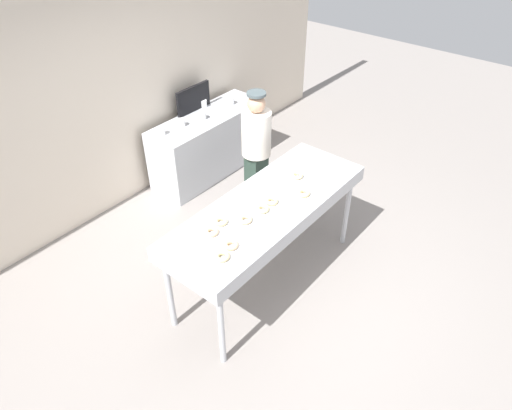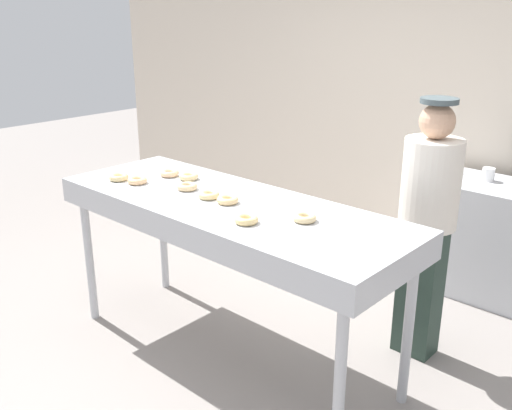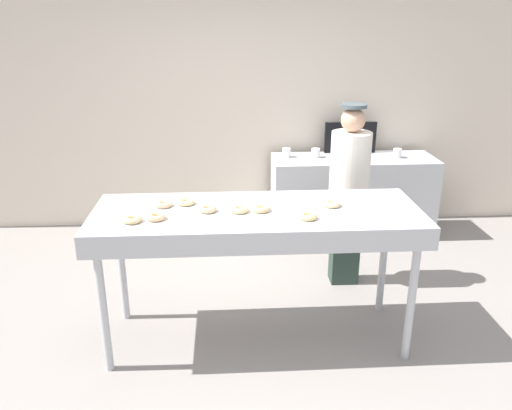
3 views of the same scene
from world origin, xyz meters
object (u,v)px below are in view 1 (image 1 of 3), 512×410
paper_cup_1 (161,131)px  plain_donut_8 (297,175)px  paper_cup_2 (203,115)px  plain_donut_5 (221,221)px  plain_donut_0 (212,232)px  paper_cup_3 (231,101)px  fryer_conveyor (268,210)px  plain_donut_2 (304,193)px  prep_counter (209,144)px  plain_donut_4 (222,256)px  plain_donut_6 (271,201)px  menu_display (193,99)px  plain_donut_1 (262,209)px  paper_cup_4 (204,103)px  plain_donut_7 (231,245)px  worker_baker (256,149)px  paper_cup_0 (182,123)px  plain_donut_3 (245,219)px

paper_cup_1 → plain_donut_8: bearing=-87.5°
paper_cup_2 → plain_donut_5: bearing=-131.4°
plain_donut_0 → paper_cup_3: bearing=38.5°
fryer_conveyor → plain_donut_2: size_ratio=17.95×
plain_donut_8 → prep_counter: bearing=71.4°
plain_donut_4 → prep_counter: plain_donut_4 is taller
plain_donut_6 → paper_cup_3: 2.50m
prep_counter → paper_cup_2: size_ratio=17.95×
paper_cup_1 → menu_display: menu_display is taller
plain_donut_6 → plain_donut_1: bearing=-176.4°
paper_cup_4 → plain_donut_7: bearing=-131.2°
plain_donut_1 → paper_cup_3: (1.74, 1.94, -0.13)m
plain_donut_0 → plain_donut_8: same height
plain_donut_0 → plain_donut_1: (0.53, -0.14, 0.00)m
plain_donut_0 → plain_donut_5: size_ratio=1.00×
paper_cup_1 → paper_cup_4: 0.89m
plain_donut_4 → plain_donut_6: 0.85m
plain_donut_4 → paper_cup_4: size_ratio=1.30×
plain_donut_5 → plain_donut_7: (-0.17, -0.28, 0.00)m
plain_donut_8 → menu_display: size_ratio=0.22×
plain_donut_7 → paper_cup_4: (1.99, 2.28, -0.13)m
plain_donut_0 → menu_display: 2.73m
plain_donut_0 → plain_donut_5: (0.15, 0.03, 0.00)m
prep_counter → paper_cup_1: paper_cup_1 is taller
worker_baker → paper_cup_0: size_ratio=16.62×
plain_donut_3 → plain_donut_0: bearing=159.2°
plain_donut_6 → plain_donut_8: same height
plain_donut_4 → paper_cup_2: 2.79m
plain_donut_4 → paper_cup_4: 3.15m
plain_donut_0 → prep_counter: size_ratio=0.07×
prep_counter → plain_donut_7: bearing=-131.7°
plain_donut_4 → plain_donut_7: bearing=14.0°
plain_donut_5 → plain_donut_6: bearing=-17.6°
paper_cup_1 → paper_cup_4: same height
plain_donut_1 → menu_display: bearing=59.7°
plain_donut_0 → worker_baker: (1.48, 0.71, -0.13)m
fryer_conveyor → paper_cup_3: size_ratio=23.35×
plain_donut_6 → prep_counter: bearing=59.7°
paper_cup_0 → plain_donut_1: bearing=-113.5°
fryer_conveyor → plain_donut_3: plain_donut_3 is taller
plain_donut_4 → menu_display: bearing=49.7°
plain_donut_8 → paper_cup_2: bearing=74.1°
plain_donut_6 → paper_cup_4: 2.53m
plain_donut_6 → plain_donut_7: bearing=-170.9°
plain_donut_5 → prep_counter: plain_donut_5 is taller
worker_baker → paper_cup_4: (0.48, 1.32, 0.00)m
plain_donut_5 → paper_cup_3: plain_donut_5 is taller
worker_baker → prep_counter: 1.24m
plain_donut_8 → paper_cup_1: (-0.09, 1.95, -0.13)m
plain_donut_2 → plain_donut_5: size_ratio=1.00×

